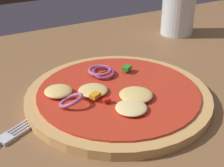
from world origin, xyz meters
name	(u,v)px	position (x,y,z in m)	size (l,w,h in m)	color
dining_table	(149,116)	(0.00, 0.00, 0.02)	(1.38, 0.86, 0.04)	brown
pizza	(117,95)	(-0.03, 0.04, 0.04)	(0.29, 0.29, 0.03)	tan
beer_glass	(178,9)	(0.25, 0.24, 0.09)	(0.08, 0.08, 0.14)	silver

